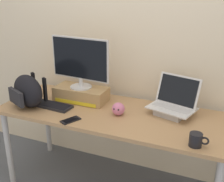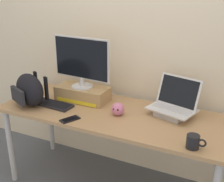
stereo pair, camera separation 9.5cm
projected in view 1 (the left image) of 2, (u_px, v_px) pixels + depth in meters
back_wall at (132, 35)px, 2.53m from camera, size 7.00×0.10×2.60m
desk at (112, 120)px, 2.36m from camera, size 1.86×0.71×0.75m
toner_box_yellow at (81, 94)px, 2.54m from camera, size 0.46×0.23×0.12m
desktop_monitor at (80, 62)px, 2.43m from camera, size 0.55×0.19×0.44m
open_laptop at (173, 107)px, 2.27m from camera, size 0.40×0.34×0.30m
external_keyboard at (49, 105)px, 2.44m from camera, size 0.43×0.17×0.02m
messenger_backpack at (28, 91)px, 2.39m from camera, size 0.40×0.32×0.27m
coffee_mug at (196, 140)px, 1.83m from camera, size 0.13×0.08×0.09m
cell_phone at (71, 120)px, 2.18m from camera, size 0.13×0.17×0.01m
plush_toy at (118, 109)px, 2.26m from camera, size 0.10×0.10×0.10m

